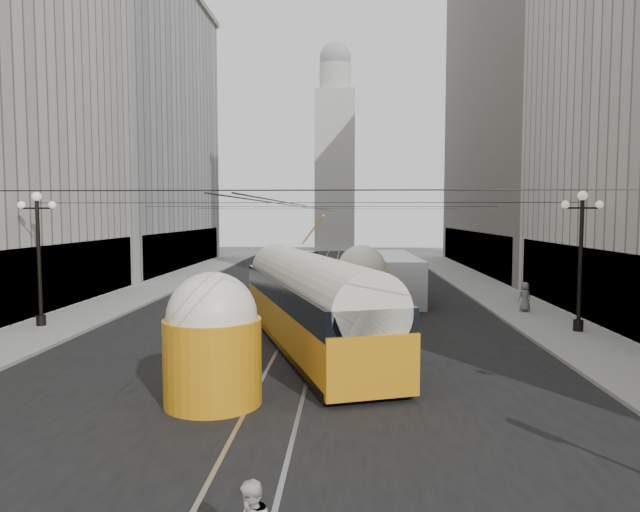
# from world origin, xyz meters

# --- Properties ---
(road) EXTENTS (20.00, 85.00, 0.02)m
(road) POSITION_xyz_m (0.00, 32.50, 0.00)
(road) COLOR black
(road) RESTS_ON ground
(sidewalk_left) EXTENTS (4.00, 72.00, 0.15)m
(sidewalk_left) POSITION_xyz_m (-12.00, 36.00, 0.07)
(sidewalk_left) COLOR gray
(sidewalk_left) RESTS_ON ground
(sidewalk_right) EXTENTS (4.00, 72.00, 0.15)m
(sidewalk_right) POSITION_xyz_m (12.00, 36.00, 0.07)
(sidewalk_right) COLOR gray
(sidewalk_right) RESTS_ON ground
(rail_left) EXTENTS (0.12, 85.00, 0.04)m
(rail_left) POSITION_xyz_m (-0.75, 32.50, 0.00)
(rail_left) COLOR gray
(rail_left) RESTS_ON ground
(rail_right) EXTENTS (0.12, 85.00, 0.04)m
(rail_right) POSITION_xyz_m (0.75, 32.50, 0.00)
(rail_right) COLOR gray
(rail_right) RESTS_ON ground
(building_left_far) EXTENTS (12.60, 28.60, 28.60)m
(building_left_far) POSITION_xyz_m (-19.99, 48.00, 14.31)
(building_left_far) COLOR #999999
(building_left_far) RESTS_ON ground
(building_right_far) EXTENTS (12.60, 32.60, 32.60)m
(building_right_far) POSITION_xyz_m (20.00, 48.00, 16.31)
(building_right_far) COLOR #514C47
(building_right_far) RESTS_ON ground
(distant_tower) EXTENTS (6.00, 6.00, 31.36)m
(distant_tower) POSITION_xyz_m (0.00, 80.00, 14.97)
(distant_tower) COLOR #B2AFA8
(distant_tower) RESTS_ON ground
(lamppost_left_mid) EXTENTS (1.86, 0.44, 6.37)m
(lamppost_left_mid) POSITION_xyz_m (-12.60, 18.00, 3.74)
(lamppost_left_mid) COLOR black
(lamppost_left_mid) RESTS_ON sidewalk_left
(lamppost_right_mid) EXTENTS (1.86, 0.44, 6.37)m
(lamppost_right_mid) POSITION_xyz_m (12.60, 18.00, 3.74)
(lamppost_right_mid) COLOR black
(lamppost_right_mid) RESTS_ON sidewalk_right
(catenary) EXTENTS (25.00, 72.00, 0.23)m
(catenary) POSITION_xyz_m (0.12, 31.49, 5.88)
(catenary) COLOR black
(catenary) RESTS_ON ground
(streetcar) EXTENTS (7.42, 17.03, 3.89)m
(streetcar) POSITION_xyz_m (0.50, 14.81, 1.90)
(streetcar) COLOR orange
(streetcar) RESTS_ON ground
(city_bus) EXTENTS (2.63, 11.16, 2.82)m
(city_bus) POSITION_xyz_m (5.17, 28.68, 1.54)
(city_bus) COLOR #ADB0B3
(city_bus) RESTS_ON ground
(sedan_white_far) EXTENTS (2.37, 4.41, 1.32)m
(sedan_white_far) POSITION_xyz_m (4.02, 46.45, 0.60)
(sedan_white_far) COLOR beige
(sedan_white_far) RESTS_ON ground
(sedan_dark_far) EXTENTS (3.07, 4.59, 1.34)m
(sedan_dark_far) POSITION_xyz_m (-2.38, 54.09, 0.61)
(sedan_dark_far) COLOR black
(sedan_dark_far) RESTS_ON ground
(pedestrian_sidewalk_right) EXTENTS (0.90, 0.73, 1.61)m
(pedestrian_sidewalk_right) POSITION_xyz_m (11.76, 23.18, 0.95)
(pedestrian_sidewalk_right) COLOR slate
(pedestrian_sidewalk_right) RESTS_ON sidewalk_right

